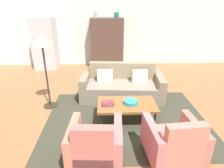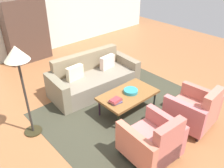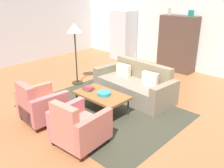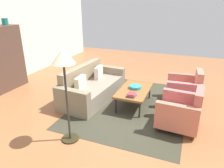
{
  "view_description": "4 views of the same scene",
  "coord_description": "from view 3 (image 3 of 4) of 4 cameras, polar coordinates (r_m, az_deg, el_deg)",
  "views": [
    {
      "loc": [
        -0.4,
        -3.69,
        2.37
      ],
      "look_at": [
        -0.25,
        0.1,
        0.75
      ],
      "focal_mm": 31.35,
      "sensor_mm": 36.0,
      "label": 1
    },
    {
      "loc": [
        -2.88,
        -2.94,
        3.04
      ],
      "look_at": [
        -0.12,
        0.12,
        0.59
      ],
      "focal_mm": 37.83,
      "sensor_mm": 36.0,
      "label": 2
    },
    {
      "loc": [
        3.49,
        -3.48,
        2.53
      ],
      "look_at": [
        0.22,
        -0.04,
        0.66
      ],
      "focal_mm": 38.16,
      "sensor_mm": 36.0,
      "label": 3
    },
    {
      "loc": [
        -4.46,
        -1.38,
        2.41
      ],
      "look_at": [
        -0.17,
        0.32,
        0.57
      ],
      "focal_mm": 33.21,
      "sensor_mm": 36.0,
      "label": 4
    }
  ],
  "objects": [
    {
      "name": "ground_plane",
      "position": [
        5.54,
        -1.41,
        -5.74
      ],
      "size": [
        11.8,
        11.8,
        0.0
      ],
      "primitive_type": "plane",
      "color": "#965E37"
    },
    {
      "name": "wall_back",
      "position": [
        8.33,
        18.74,
        12.54
      ],
      "size": [
        9.83,
        0.12,
        2.8
      ],
      "primitive_type": "cube",
      "color": "silver",
      "rests_on": "ground"
    },
    {
      "name": "wall_left",
      "position": [
        9.17,
        -24.42,
        12.51
      ],
      "size": [
        0.12,
        7.99,
        2.8
      ],
      "primitive_type": "cube",
      "color": "silver",
      "rests_on": "ground"
    },
    {
      "name": "area_rug",
      "position": [
        5.43,
        -2.04,
        -6.31
      ],
      "size": [
        3.4,
        2.6,
        0.01
      ],
      "primitive_type": "cube",
      "color": "#363628",
      "rests_on": "ground"
    },
    {
      "name": "couch",
      "position": [
        6.08,
        5.61,
        -0.31
      ],
      "size": [
        2.16,
        1.06,
        0.86
      ],
      "rotation": [
        0.0,
        0.0,
        3.07
      ],
      "color": "gray",
      "rests_on": "ground"
    },
    {
      "name": "coffee_table",
      "position": [
        5.23,
        -2.49,
        -2.76
      ],
      "size": [
        1.2,
        0.7,
        0.43
      ],
      "color": "black",
      "rests_on": "ground"
    },
    {
      "name": "armchair_left",
      "position": [
        5.07,
        -16.89,
        -5.1
      ],
      "size": [
        0.85,
        0.85,
        0.88
      ],
      "rotation": [
        0.0,
        0.0,
        -0.06
      ],
      "color": "black",
      "rests_on": "ground"
    },
    {
      "name": "armchair_right",
      "position": [
        4.17,
        -8.27,
        -10.43
      ],
      "size": [
        0.86,
        0.86,
        0.88
      ],
      "rotation": [
        0.0,
        0.0,
        0.08
      ],
      "color": "black",
      "rests_on": "ground"
    },
    {
      "name": "fruit_bowl",
      "position": [
        5.15,
        -1.91,
        -2.27
      ],
      "size": [
        0.29,
        0.29,
        0.07
      ],
      "primitive_type": "cylinder",
      "color": "teal",
      "rests_on": "coffee_table"
    },
    {
      "name": "book_stack",
      "position": [
        5.44,
        -5.67,
        -1.03
      ],
      "size": [
        0.26,
        0.22,
        0.07
      ],
      "color": "#534A6C",
      "rests_on": "coffee_table"
    },
    {
      "name": "cabinet",
      "position": [
        8.24,
        15.43,
        9.25
      ],
      "size": [
        1.2,
        0.51,
        1.8
      ],
      "color": "#4D362C",
      "rests_on": "ground"
    },
    {
      "name": "vase_tall",
      "position": [
        8.29,
        13.61,
        16.54
      ],
      "size": [
        0.1,
        0.1,
        0.21
      ],
      "primitive_type": "cylinder",
      "color": "#B3A78D",
      "rests_on": "cabinet"
    },
    {
      "name": "vase_round",
      "position": [
        7.94,
        18.42,
        15.79
      ],
      "size": [
        0.17,
        0.17,
        0.19
      ],
      "primitive_type": "cylinder",
      "color": "#176E5F",
      "rests_on": "cabinet"
    },
    {
      "name": "refrigerator",
      "position": [
        9.42,
        2.73,
        11.59
      ],
      "size": [
        0.8,
        0.73,
        1.85
      ],
      "color": "#B7BABF",
      "rests_on": "ground"
    },
    {
      "name": "floor_lamp",
      "position": [
        6.69,
        -8.94,
        11.83
      ],
      "size": [
        0.4,
        0.4,
        1.72
      ],
      "color": "#2C2714",
      "rests_on": "ground"
    }
  ]
}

